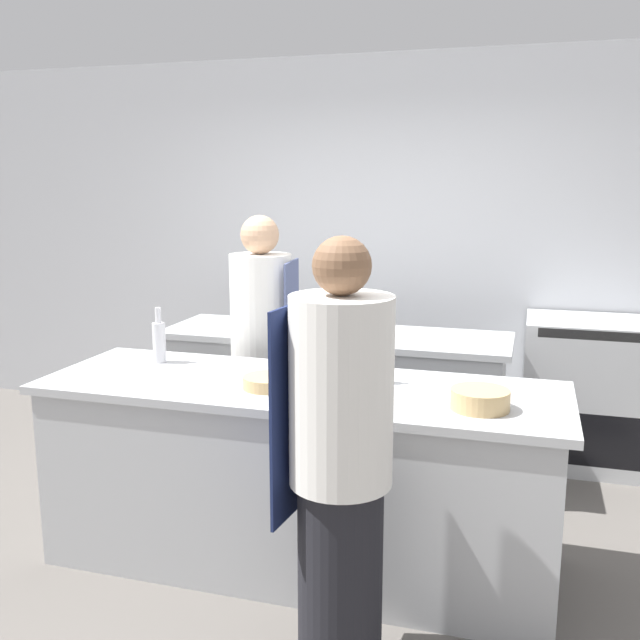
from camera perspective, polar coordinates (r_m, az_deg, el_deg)
name	(u,v)px	position (r m, az deg, el deg)	size (l,w,h in m)	color
ground_plane	(300,560)	(3.82, -1.58, -18.61)	(16.00, 16.00, 0.00)	#605B56
wall_back	(387,247)	(5.41, 5.41, 5.80)	(8.00, 0.06, 2.80)	silver
prep_counter	(300,474)	(3.62, -1.62, -12.19)	(2.54, 0.85, 0.93)	#B7BABC
pass_counter	(334,401)	(4.74, 1.16, -6.47)	(2.24, 0.70, 0.93)	#B7BABC
oven_range	(599,394)	(5.13, 21.39, -5.50)	(0.98, 0.64, 0.99)	#B7BABC
chef_at_prep_near	(340,466)	(2.71, 1.60, -11.59)	(0.42, 0.40, 1.71)	black
chef_at_stove	(262,356)	(4.33, -4.64, -2.92)	(0.40, 0.38, 1.70)	black
bottle_olive_oil	(159,341)	(3.93, -12.75, -1.62)	(0.07, 0.07, 0.30)	silver
bottle_vinegar	(372,362)	(3.46, 4.19, -3.35)	(0.06, 0.06, 0.27)	#2D5175
bottle_wine	(349,383)	(3.10, 2.36, -5.09)	(0.08, 0.08, 0.26)	black
bowl_mixing_large	(268,382)	(3.39, -4.15, -4.98)	(0.24, 0.24, 0.06)	tan
bowl_prep_small	(480,399)	(3.15, 12.68, -6.21)	(0.25, 0.25, 0.09)	tan
cup	(299,387)	(3.23, -1.66, -5.38)	(0.10, 0.10, 0.10)	white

